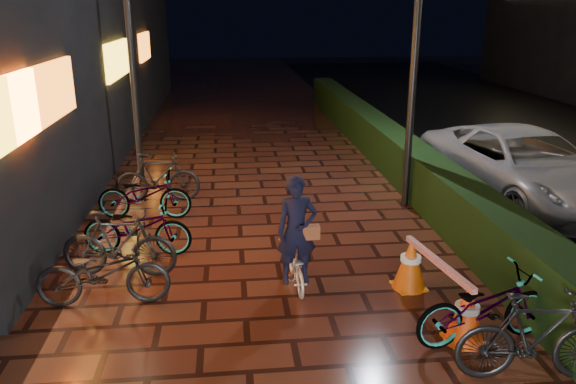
{
  "coord_description": "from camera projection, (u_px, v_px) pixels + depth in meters",
  "views": [
    {
      "loc": [
        -0.68,
        -5.87,
        3.86
      ],
      "look_at": [
        0.19,
        2.45,
        1.1
      ],
      "focal_mm": 35.0,
      "sensor_mm": 36.0,
      "label": 1
    }
  ],
  "objects": [
    {
      "name": "van",
      "position": [
        523.0,
        166.0,
        11.58
      ],
      "size": [
        3.11,
        5.58,
        1.48
      ],
      "primitive_type": "imported",
      "rotation": [
        0.0,
        0.0,
        0.13
      ],
      "color": "#9E9EA3",
      "rests_on": "ground"
    },
    {
      "name": "parked_bikes_storefront",
      "position": [
        135.0,
        219.0,
        9.4
      ],
      "size": [
        2.03,
        4.83,
        1.04
      ],
      "color": "black",
      "rests_on": "ground"
    },
    {
      "name": "parked_bikes_hedge",
      "position": [
        507.0,
        320.0,
        6.35
      ],
      "size": [
        2.03,
        1.54,
        1.04
      ],
      "color": "black",
      "rests_on": "ground"
    },
    {
      "name": "traffic_barrier",
      "position": [
        436.0,
        286.0,
        7.35
      ],
      "size": [
        0.72,
        1.9,
        0.77
      ],
      "color": "#E9400C",
      "rests_on": "ground"
    },
    {
      "name": "hedge",
      "position": [
        384.0,
        143.0,
        14.55
      ],
      "size": [
        0.7,
        20.0,
        1.0
      ],
      "primitive_type": "cube",
      "color": "black",
      "rests_on": "ground"
    },
    {
      "name": "cyclist",
      "position": [
        296.0,
        247.0,
        7.96
      ],
      "size": [
        0.62,
        1.19,
        1.68
      ],
      "color": "white",
      "rests_on": "ground"
    },
    {
      "name": "lamp_post_sf",
      "position": [
        131.0,
        46.0,
        12.5
      ],
      "size": [
        0.52,
        0.28,
        5.54
      ],
      "color": "black",
      "rests_on": "ground"
    },
    {
      "name": "cart_assembly",
      "position": [
        430.0,
        182.0,
        11.32
      ],
      "size": [
        0.64,
        0.54,
        0.98
      ],
      "color": "black",
      "rests_on": "ground"
    },
    {
      "name": "lamp_post_hedge",
      "position": [
        415.0,
        56.0,
        10.58
      ],
      "size": [
        0.52,
        0.16,
        5.42
      ],
      "color": "black",
      "rests_on": "ground"
    },
    {
      "name": "ground",
      "position": [
        293.0,
        341.0,
        6.82
      ],
      "size": [
        80.0,
        80.0,
        0.0
      ],
      "primitive_type": "plane",
      "color": "#381911",
      "rests_on": "ground"
    }
  ]
}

